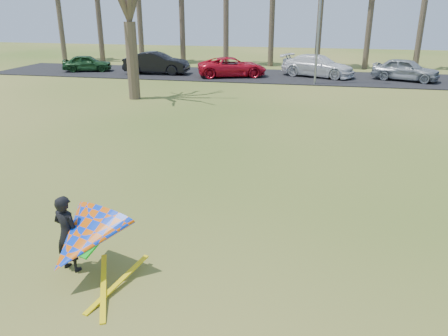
% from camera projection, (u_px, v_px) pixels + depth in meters
% --- Properties ---
extents(ground, '(100.00, 100.00, 0.00)m').
position_uv_depth(ground, '(205.00, 245.00, 9.73)').
color(ground, '#2A5813').
rests_on(ground, ground).
extents(parking_strip, '(46.00, 7.00, 0.06)m').
position_uv_depth(parking_strip, '(288.00, 77.00, 32.63)').
color(parking_strip, black).
rests_on(parking_strip, ground).
extents(streetlight, '(2.28, 0.18, 8.00)m').
position_uv_depth(streetlight, '(322.00, 15.00, 27.91)').
color(streetlight, gray).
rests_on(streetlight, ground).
extents(car_0, '(4.06, 2.60, 1.29)m').
position_uv_depth(car_0, '(87.00, 63.00, 34.92)').
color(car_0, '#1A421F').
rests_on(car_0, parking_strip).
extents(car_1, '(5.05, 2.02, 1.63)m').
position_uv_depth(car_1, '(157.00, 63.00, 33.54)').
color(car_1, black).
rests_on(car_1, parking_strip).
extents(car_2, '(5.55, 3.87, 1.41)m').
position_uv_depth(car_2, '(232.00, 67.00, 32.26)').
color(car_2, red).
rests_on(car_2, parking_strip).
extents(car_3, '(5.83, 4.00, 1.57)m').
position_uv_depth(car_3, '(318.00, 66.00, 32.23)').
color(car_3, white).
rests_on(car_3, parking_strip).
extents(car_4, '(4.82, 3.30, 1.52)m').
position_uv_depth(car_4, '(406.00, 70.00, 30.50)').
color(car_4, gray).
rests_on(car_4, parking_strip).
extents(kite_flyer, '(2.13, 2.39, 2.02)m').
position_uv_depth(kite_flyer, '(80.00, 240.00, 8.26)').
color(kite_flyer, black).
rests_on(kite_flyer, ground).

